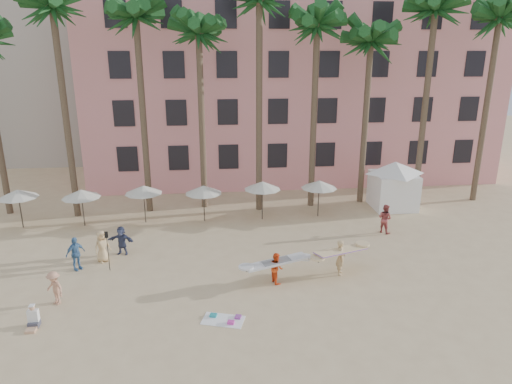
{
  "coord_description": "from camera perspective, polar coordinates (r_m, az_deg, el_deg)",
  "views": [
    {
      "loc": [
        -0.47,
        -17.17,
        11.27
      ],
      "look_at": [
        1.91,
        6.0,
        4.0
      ],
      "focal_mm": 32.0,
      "sensor_mm": 36.0,
      "label": 1
    }
  ],
  "objects": [
    {
      "name": "palm_row",
      "position": [
        32.23,
        -4.39,
        20.31
      ],
      "size": [
        44.4,
        5.4,
        16.3
      ],
      "color": "brown",
      "rests_on": "ground"
    },
    {
      "name": "paddle",
      "position": [
        25.39,
        -18.08,
        -6.43
      ],
      "size": [
        0.18,
        0.04,
        2.23
      ],
      "color": "black",
      "rests_on": "ground"
    },
    {
      "name": "beachgoers",
      "position": [
        25.96,
        -10.74,
        -6.57
      ],
      "size": [
        19.5,
        8.01,
        1.89
      ],
      "color": "#323957",
      "rests_on": "ground"
    },
    {
      "name": "umbrella_row",
      "position": [
        31.09,
        -10.27,
        0.34
      ],
      "size": [
        22.5,
        2.7,
        2.73
      ],
      "color": "#332B23",
      "rests_on": "ground"
    },
    {
      "name": "ground",
      "position": [
        20.54,
        -3.73,
        -15.98
      ],
      "size": [
        120.0,
        120.0,
        0.0
      ],
      "primitive_type": "plane",
      "color": "#D1B789",
      "rests_on": "ground"
    },
    {
      "name": "carrier_yellow",
      "position": [
        24.32,
        10.55,
        -7.8
      ],
      "size": [
        3.14,
        2.1,
        1.91
      ],
      "color": "tan",
      "rests_on": "ground"
    },
    {
      "name": "carrier_white",
      "position": [
        23.23,
        2.54,
        -9.27
      ],
      "size": [
        3.28,
        1.52,
        1.59
      ],
      "color": "#FD501A",
      "rests_on": "ground"
    },
    {
      "name": "seated_man",
      "position": [
        22.18,
        -26.09,
        -14.13
      ],
      "size": [
        0.44,
        0.77,
        0.99
      ],
      "color": "#3F3F4C",
      "rests_on": "ground"
    },
    {
      "name": "pink_hotel",
      "position": [
        43.93,
        4.05,
        13.02
      ],
      "size": [
        35.0,
        14.0,
        16.0
      ],
      "primitive_type": "cube",
      "color": "pink",
      "rests_on": "ground"
    },
    {
      "name": "beach_towel",
      "position": [
        20.69,
        -3.97,
        -15.6
      ],
      "size": [
        2.01,
        1.48,
        0.14
      ],
      "color": "white",
      "rests_on": "ground"
    },
    {
      "name": "cabana",
      "position": [
        35.1,
        16.85,
        1.37
      ],
      "size": [
        4.57,
        4.57,
        3.5
      ],
      "color": "white",
      "rests_on": "ground"
    }
  ]
}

